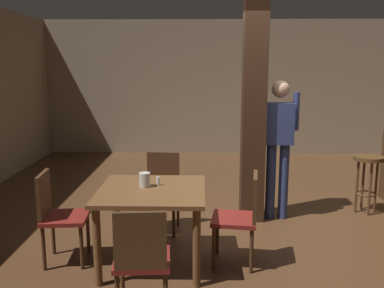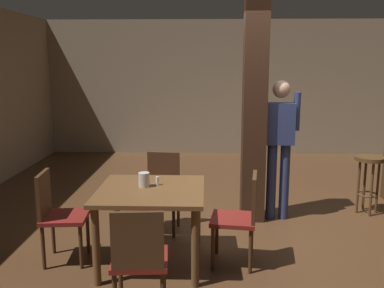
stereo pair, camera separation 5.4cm
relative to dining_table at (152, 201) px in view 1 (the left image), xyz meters
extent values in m
plane|color=#4C301C|center=(1.15, 0.72, -0.64)|extent=(10.80, 10.80, 0.00)
cube|color=gray|center=(1.15, 5.22, 0.76)|extent=(8.00, 0.10, 2.80)
cube|color=#382114|center=(1.09, 1.25, 0.76)|extent=(0.28, 0.28, 2.80)
cube|color=brown|center=(0.00, 0.00, 0.10)|extent=(1.00, 1.00, 0.04)
cylinder|color=brown|center=(0.43, 0.43, -0.28)|extent=(0.07, 0.07, 0.71)
cylinder|color=brown|center=(-0.43, 0.43, -0.28)|extent=(0.07, 0.07, 0.71)
cylinder|color=brown|center=(0.43, -0.43, -0.28)|extent=(0.07, 0.07, 0.71)
cylinder|color=brown|center=(-0.43, -0.43, -0.28)|extent=(0.07, 0.07, 0.71)
cube|color=maroon|center=(0.78, 0.02, -0.19)|extent=(0.47, 0.47, 0.04)
cube|color=#422816|center=(0.97, 0.00, 0.04)|extent=(0.09, 0.38, 0.45)
cylinder|color=#422816|center=(0.59, -0.13, -0.41)|extent=(0.04, 0.04, 0.43)
cylinder|color=#422816|center=(0.63, 0.22, -0.41)|extent=(0.04, 0.04, 0.43)
cylinder|color=#422816|center=(0.93, -0.17, -0.41)|extent=(0.04, 0.04, 0.43)
cylinder|color=#422816|center=(0.98, 0.17, -0.41)|extent=(0.04, 0.04, 0.43)
cube|color=maroon|center=(0.02, -0.85, -0.19)|extent=(0.45, 0.45, 0.04)
cube|color=#422816|center=(0.04, -1.04, 0.04)|extent=(0.38, 0.07, 0.45)
cylinder|color=#422816|center=(-0.17, -0.69, -0.41)|extent=(0.04, 0.04, 0.43)
cylinder|color=#422816|center=(0.18, -0.66, -0.41)|extent=(0.04, 0.04, 0.43)
cube|color=maroon|center=(0.01, 0.80, -0.19)|extent=(0.45, 0.45, 0.04)
cube|color=#422816|center=(0.02, 0.99, 0.04)|extent=(0.38, 0.07, 0.45)
cylinder|color=#422816|center=(0.16, 0.61, -0.41)|extent=(0.04, 0.04, 0.43)
cylinder|color=#422816|center=(-0.18, 0.64, -0.41)|extent=(0.04, 0.04, 0.43)
cylinder|color=#422816|center=(0.19, 0.96, -0.41)|extent=(0.04, 0.04, 0.43)
cylinder|color=#422816|center=(-0.15, 0.99, -0.41)|extent=(0.04, 0.04, 0.43)
cube|color=maroon|center=(-0.85, 0.03, -0.19)|extent=(0.45, 0.45, 0.04)
cube|color=#422816|center=(-1.04, 0.01, 0.04)|extent=(0.07, 0.38, 0.45)
cylinder|color=#422816|center=(-0.69, 0.22, -0.41)|extent=(0.04, 0.04, 0.43)
cylinder|color=#422816|center=(-0.66, -0.13, -0.41)|extent=(0.04, 0.04, 0.43)
cylinder|color=#422816|center=(-1.04, 0.19, -0.41)|extent=(0.04, 0.04, 0.43)
cylinder|color=#422816|center=(-1.01, -0.16, -0.41)|extent=(0.04, 0.04, 0.43)
cylinder|color=beige|center=(-0.07, 0.06, 0.19)|extent=(0.11, 0.11, 0.14)
cylinder|color=silver|center=(0.05, 0.12, 0.16)|extent=(0.03, 0.03, 0.08)
cube|color=navy|center=(1.41, 1.28, 0.56)|extent=(0.34, 0.21, 0.50)
sphere|color=tan|center=(1.41, 1.28, 0.98)|extent=(0.21, 0.21, 0.21)
cylinder|color=navy|center=(1.49, 1.28, -0.16)|extent=(0.12, 0.12, 0.95)
cylinder|color=navy|center=(1.33, 1.28, -0.16)|extent=(0.12, 0.12, 0.95)
cylinder|color=navy|center=(1.61, 1.28, 0.71)|extent=(0.08, 0.08, 0.46)
cylinder|color=navy|center=(1.22, 1.28, 0.71)|extent=(0.08, 0.08, 0.46)
cylinder|color=#4C3319|center=(2.61, 1.50, 0.09)|extent=(0.38, 0.38, 0.05)
torus|color=#4C301C|center=(2.61, 1.50, -0.38)|extent=(0.27, 0.27, 0.02)
cylinder|color=#4C301C|center=(2.61, 1.63, -0.29)|extent=(0.03, 0.03, 0.70)
cylinder|color=#4C301C|center=(2.61, 1.38, -0.29)|extent=(0.03, 0.03, 0.70)
cylinder|color=#4C301C|center=(2.73, 1.50, -0.29)|extent=(0.03, 0.03, 0.70)
cylinder|color=#4C301C|center=(2.49, 1.50, -0.29)|extent=(0.03, 0.03, 0.70)
camera|label=1|loc=(0.46, -3.87, 1.29)|focal=40.00mm
camera|label=2|loc=(0.52, -3.87, 1.29)|focal=40.00mm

